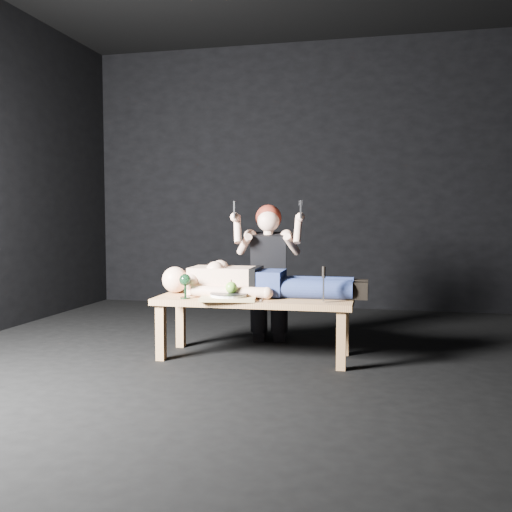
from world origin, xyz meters
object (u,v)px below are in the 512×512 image
at_px(carving_knife, 324,284).
at_px(goblet, 185,286).
at_px(table, 254,327).
at_px(kneeling_woman, 269,272).
at_px(serving_tray, 229,298).
at_px(lying_man, 263,279).

bearing_deg(carving_knife, goblet, -179.22).
xyz_separation_m(table, goblet, (-0.47, -0.18, 0.31)).
distance_m(kneeling_woman, goblet, 0.85).
bearing_deg(serving_tray, lying_man, 52.86).
bearing_deg(goblet, kneeling_woman, 56.46).
height_order(table, kneeling_woman, kneeling_woman).
distance_m(kneeling_woman, carving_knife, 0.86).
xyz_separation_m(goblet, carving_knife, (1.00, 0.03, 0.04)).
relative_size(table, serving_tray, 3.67).
xyz_separation_m(table, carving_knife, (0.52, -0.14, 0.35)).
relative_size(table, carving_knife, 5.77).
bearing_deg(table, lying_man, 64.79).
relative_size(table, lying_man, 1.03).
height_order(goblet, carving_knife, carving_knife).
relative_size(serving_tray, goblet, 2.20).
bearing_deg(lying_man, carving_knife, -27.23).
relative_size(table, goblet, 8.08).
distance_m(table, lying_man, 0.37).
height_order(lying_man, carving_knife, lying_man).
bearing_deg(kneeling_woman, serving_tray, -111.12).
height_order(serving_tray, goblet, goblet).
bearing_deg(lying_man, table, -115.21).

